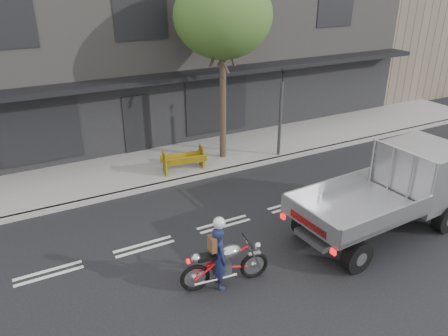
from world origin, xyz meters
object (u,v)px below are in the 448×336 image
street_tree (223,17)px  motorcycle (225,263)px  flatbed_ute (411,180)px  traffic_light_pole (280,118)px  rider (219,257)px  construction_barrier (186,161)px

street_tree → motorcycle: size_ratio=3.16×
motorcycle → flatbed_ute: bearing=9.1°
street_tree → traffic_light_pole: 4.23m
street_tree → traffic_light_pole: street_tree is taller
motorcycle → flatbed_ute: (5.89, -0.00, 0.79)m
street_tree → rider: bearing=-118.6°
motorcycle → flatbed_ute: flatbed_ute is taller
flatbed_ute → construction_barrier: bearing=123.7°
rider → construction_barrier: 6.07m
street_tree → rider: (-3.55, -6.52, -4.50)m
traffic_light_pole → flatbed_ute: bearing=-85.0°
motorcycle → construction_barrier: motorcycle is taller
construction_barrier → street_tree: bearing=20.8°
street_tree → flatbed_ute: (2.50, -6.52, -3.92)m
rider → flatbed_ute: flatbed_ute is taller
motorcycle → street_tree: bearing=71.6°
street_tree → flatbed_ute: street_tree is taller
traffic_light_pole → rider: traffic_light_pole is taller
motorcycle → construction_barrier: size_ratio=1.40×
flatbed_ute → motorcycle: bearing=177.0°
construction_barrier → motorcycle: bearing=-105.0°
street_tree → flatbed_ute: 8.01m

